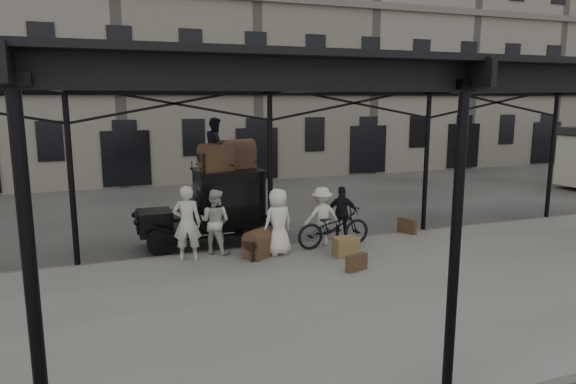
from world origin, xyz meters
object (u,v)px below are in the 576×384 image
object	(u,v)px
taxi	(218,204)
steamer_trunk_roof_near	(216,159)
porter_official	(342,213)
steamer_trunk_platform	(260,245)
porter_left	(187,223)
bicycle	(334,227)

from	to	relation	value
taxi	steamer_trunk_roof_near	size ratio (longest dim) A/B	4.09
porter_official	steamer_trunk_roof_near	xyz separation A→B (m)	(-3.40, 1.06, 1.57)
taxi	porter_official	xyz separation A→B (m)	(3.32, -1.31, -0.27)
taxi	steamer_trunk_roof_near	distance (m)	1.33
steamer_trunk_roof_near	steamer_trunk_platform	xyz separation A→B (m)	(0.72, -1.76, -2.05)
porter_left	taxi	bearing A→B (deg)	-109.44
porter_left	porter_official	size ratio (longest dim) A/B	1.22
bicycle	steamer_trunk_roof_near	bearing A→B (deg)	58.66
steamer_trunk_platform	steamer_trunk_roof_near	bearing A→B (deg)	75.77
porter_left	steamer_trunk_roof_near	xyz separation A→B (m)	(1.07, 1.43, 1.40)
bicycle	steamer_trunk_roof_near	distance (m)	3.76
porter_official	steamer_trunk_roof_near	size ratio (longest dim) A/B	1.76
taxi	steamer_trunk_roof_near	bearing A→B (deg)	-108.07
steamer_trunk_roof_near	taxi	bearing A→B (deg)	53.26
porter_official	bicycle	distance (m)	0.79
porter_left	steamer_trunk_roof_near	size ratio (longest dim) A/B	2.15
taxi	bicycle	world-z (taller)	taxi
porter_left	porter_official	world-z (taller)	porter_left
porter_left	porter_official	distance (m)	4.49
porter_left	steamer_trunk_roof_near	distance (m)	2.26
porter_official	steamer_trunk_roof_near	world-z (taller)	steamer_trunk_roof_near
porter_official	bicycle	world-z (taller)	porter_official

